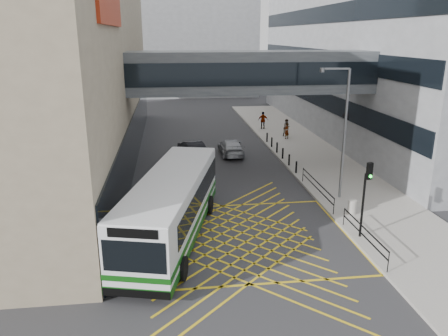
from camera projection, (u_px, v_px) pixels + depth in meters
name	position (u px, v px, depth m)	size (l,w,h in m)	color
ground	(234.00, 238.00, 22.74)	(120.00, 120.00, 0.00)	#333335
building_right	(428.00, 36.00, 45.47)	(24.09, 44.00, 20.00)	gray
building_far	(173.00, 41.00, 76.77)	(28.00, 16.00, 18.00)	gray
skybridge	(251.00, 72.00, 32.29)	(20.00, 4.10, 3.00)	#474C51
pavement	(310.00, 155.00, 38.03)	(6.00, 54.00, 0.16)	#A6A098
box_junction	(234.00, 238.00, 22.74)	(12.00, 9.00, 0.01)	gold
bus	(173.00, 205.00, 22.32)	(5.67, 12.36, 3.38)	silver
car_white	(145.00, 232.00, 21.76)	(1.90, 4.64, 1.48)	white
car_dark	(192.00, 148.00, 37.76)	(1.77, 4.53, 1.42)	black
car_silver	(231.00, 147.00, 38.32)	(1.96, 4.65, 1.45)	#9C9FA4
traffic_light	(366.00, 189.00, 21.70)	(0.32, 0.48, 4.03)	black
street_lamp	(342.00, 126.00, 26.68)	(1.85, 0.49, 8.12)	slate
litter_bin	(352.00, 207.00, 25.28)	(0.49, 0.49, 0.85)	#ADA89E
kerb_railings	(336.00, 204.00, 24.91)	(0.05, 12.54, 1.00)	black
bollards	(280.00, 150.00, 37.54)	(0.14, 10.14, 0.90)	black
pedestrian_a	(287.00, 131.00, 43.52)	(0.62, 0.44, 1.56)	gray
pedestrian_b	(287.00, 128.00, 44.62)	(0.85, 0.49, 1.74)	gray
pedestrian_c	(263.00, 120.00, 48.06)	(1.11, 0.54, 1.89)	gray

